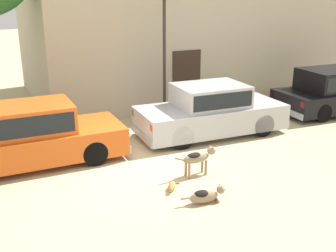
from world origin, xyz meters
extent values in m
plane|color=tan|center=(0.00, 0.00, 0.00)|extent=(80.00, 80.00, 0.00)
cube|color=#D15619|center=(-2.20, 1.49, 0.49)|extent=(4.35, 1.79, 0.68)
cube|color=#D15619|center=(-2.24, 1.49, 1.16)|extent=(2.01, 1.51, 0.66)
cube|color=black|center=(-2.24, 1.49, 1.17)|extent=(1.86, 1.53, 0.46)
cube|color=#999BA0|center=(-0.06, 1.45, 0.26)|extent=(0.15, 1.67, 0.20)
sphere|color=silver|center=(-0.02, 2.12, 0.64)|extent=(0.20, 0.20, 0.20)
sphere|color=silver|center=(-0.05, 0.78, 0.64)|extent=(0.20, 0.20, 0.20)
cylinder|color=black|center=(-0.89, 2.22, 0.31)|extent=(0.62, 0.21, 0.62)
cylinder|color=black|center=(-0.92, 0.71, 0.31)|extent=(0.62, 0.21, 0.62)
cube|color=#B2B5BA|center=(2.80, 1.43, 0.51)|extent=(4.40, 1.99, 0.72)
cube|color=#B2B5BA|center=(2.76, 1.43, 1.18)|extent=(2.06, 1.62, 0.62)
cube|color=black|center=(2.76, 1.43, 1.19)|extent=(1.91, 1.63, 0.43)
cube|color=#999BA0|center=(4.93, 1.31, 0.26)|extent=(0.22, 1.73, 0.20)
cube|color=#999BA0|center=(0.67, 1.55, 0.26)|extent=(0.22, 1.73, 0.20)
sphere|color=silver|center=(5.00, 2.01, 0.67)|extent=(0.20, 0.20, 0.20)
sphere|color=silver|center=(4.92, 0.61, 0.67)|extent=(0.20, 0.20, 0.20)
cube|color=red|center=(0.71, 2.31, 0.69)|extent=(0.05, 0.18, 0.18)
cube|color=red|center=(0.63, 0.79, 0.69)|extent=(0.05, 0.18, 0.18)
cylinder|color=black|center=(4.14, 2.14, 0.34)|extent=(0.68, 0.24, 0.67)
cylinder|color=black|center=(4.05, 0.58, 0.34)|extent=(0.68, 0.24, 0.67)
cylinder|color=black|center=(1.56, 2.28, 0.34)|extent=(0.68, 0.24, 0.67)
cylinder|color=black|center=(1.47, 0.73, 0.34)|extent=(0.68, 0.24, 0.67)
cube|color=black|center=(7.94, 1.54, 0.48)|extent=(4.26, 2.07, 0.66)
cube|color=black|center=(7.73, 1.56, 1.16)|extent=(2.17, 1.69, 0.70)
cube|color=black|center=(7.73, 1.56, 1.17)|extent=(2.01, 1.70, 0.49)
cube|color=#999BA0|center=(5.89, 1.67, 0.26)|extent=(0.23, 1.78, 0.20)
cube|color=red|center=(5.94, 2.46, 0.64)|extent=(0.05, 0.18, 0.18)
cube|color=red|center=(5.84, 0.88, 0.64)|extent=(0.05, 0.18, 0.18)
cylinder|color=black|center=(6.75, 2.43, 0.30)|extent=(0.62, 0.24, 0.60)
cylinder|color=black|center=(6.65, 0.81, 0.30)|extent=(0.62, 0.24, 0.60)
cube|color=#38281E|center=(3.40, 4.03, 1.05)|extent=(1.10, 0.02, 2.10)
cylinder|color=#997F60|center=(0.76, -2.04, 0.03)|extent=(0.07, 0.11, 0.06)
cylinder|color=#997F60|center=(0.74, -2.17, 0.03)|extent=(0.07, 0.11, 0.06)
ellipsoid|color=#997F60|center=(0.48, -2.07, 0.13)|extent=(0.63, 0.31, 0.26)
ellipsoid|color=black|center=(0.44, -2.06, 0.20)|extent=(0.36, 0.25, 0.15)
sphere|color=#997F60|center=(0.84, -2.12, 0.24)|extent=(0.17, 0.17, 0.17)
cone|color=#997F60|center=(0.93, -2.13, 0.22)|extent=(0.11, 0.11, 0.09)
cone|color=#997F60|center=(0.85, -2.07, 0.31)|extent=(0.07, 0.07, 0.08)
cone|color=#997F60|center=(0.83, -2.17, 0.31)|extent=(0.07, 0.07, 0.08)
cylinder|color=#997F60|center=(0.11, -2.01, 0.16)|extent=(0.22, 0.08, 0.06)
cylinder|color=#997F60|center=(1.20, -0.80, 0.17)|extent=(0.06, 0.06, 0.35)
cylinder|color=#997F60|center=(1.20, -0.96, 0.17)|extent=(0.06, 0.06, 0.35)
cylinder|color=#997F60|center=(0.76, -0.81, 0.17)|extent=(0.06, 0.06, 0.35)
cylinder|color=#997F60|center=(0.76, -0.97, 0.17)|extent=(0.06, 0.06, 0.35)
ellipsoid|color=#997F60|center=(0.98, -0.88, 0.43)|extent=(0.68, 0.22, 0.24)
ellipsoid|color=black|center=(0.93, -0.88, 0.50)|extent=(0.37, 0.21, 0.13)
sphere|color=#997F60|center=(1.38, -0.88, 0.54)|extent=(0.20, 0.20, 0.20)
cone|color=#997F60|center=(1.49, -0.88, 0.52)|extent=(0.11, 0.11, 0.11)
cone|color=#997F60|center=(1.38, -0.82, 0.63)|extent=(0.07, 0.07, 0.09)
cone|color=#997F60|center=(1.38, -0.94, 0.63)|extent=(0.07, 0.07, 0.09)
cylinder|color=#997F60|center=(0.56, -0.89, 0.48)|extent=(0.24, 0.05, 0.13)
ellipsoid|color=#B77F3D|center=(0.17, -1.27, 0.08)|extent=(0.32, 0.37, 0.15)
sphere|color=#B77F3D|center=(0.06, -1.44, 0.10)|extent=(0.10, 0.10, 0.10)
cone|color=#B77F3D|center=(0.08, -1.45, 0.14)|extent=(0.05, 0.05, 0.04)
cone|color=#B77F3D|center=(0.04, -1.42, 0.14)|extent=(0.05, 0.05, 0.04)
cylinder|color=#B77F3D|center=(0.35, -1.06, 0.02)|extent=(0.21, 0.14, 0.04)
cylinder|color=#2D2B28|center=(2.16, 3.22, 1.90)|extent=(0.10, 0.10, 3.81)
camera|label=1|loc=(-3.37, -8.28, 4.05)|focal=43.65mm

